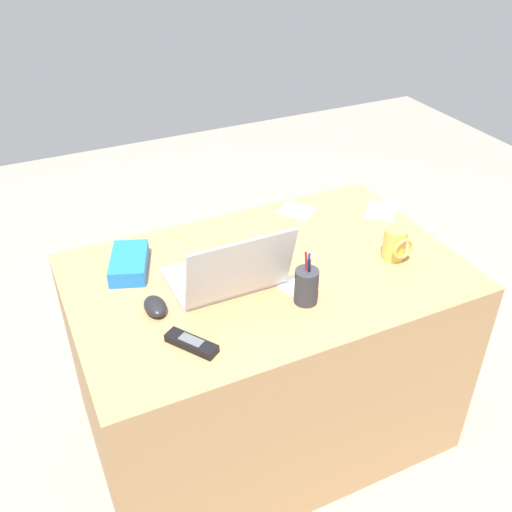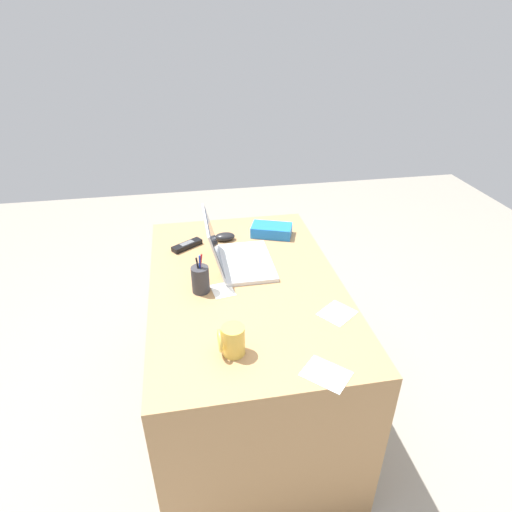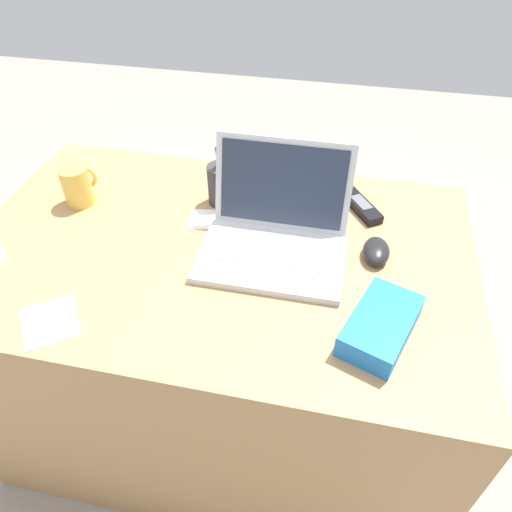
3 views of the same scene
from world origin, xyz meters
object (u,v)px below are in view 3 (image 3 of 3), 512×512
object	(u,v)px
cordless_phone	(361,206)
snack_bag	(381,325)
coffee_mug_white	(78,185)
pen_holder	(221,184)
computer_mouse	(376,251)
laptop	(275,233)

from	to	relation	value
cordless_phone	snack_bag	size ratio (longest dim) A/B	0.76
coffee_mug_white	snack_bag	world-z (taller)	coffee_mug_white
cordless_phone	snack_bag	bearing A→B (deg)	-82.43
snack_bag	cordless_phone	bearing A→B (deg)	97.57
coffee_mug_white	pen_holder	xyz separation A→B (m)	(0.38, 0.08, 0.00)
computer_mouse	cordless_phone	size ratio (longest dim) A/B	0.65
coffee_mug_white	snack_bag	distance (m)	0.87
pen_holder	computer_mouse	bearing A→B (deg)	-19.09
coffee_mug_white	cordless_phone	bearing A→B (deg)	9.03
pen_holder	snack_bag	world-z (taller)	pen_holder
coffee_mug_white	cordless_phone	size ratio (longest dim) A/B	0.70
coffee_mug_white	snack_bag	bearing A→B (deg)	-20.58
laptop	snack_bag	bearing A→B (deg)	-40.26
laptop	coffee_mug_white	world-z (taller)	laptop
snack_bag	laptop	bearing A→B (deg)	139.74
laptop	coffee_mug_white	xyz separation A→B (m)	(-0.56, 0.09, 0.00)
pen_holder	snack_bag	distance (m)	0.58
laptop	pen_holder	bearing A→B (deg)	136.79
computer_mouse	cordless_phone	bearing A→B (deg)	102.42
snack_bag	computer_mouse	bearing A→B (deg)	93.03
computer_mouse	coffee_mug_white	distance (m)	0.81
coffee_mug_white	pen_holder	distance (m)	0.39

